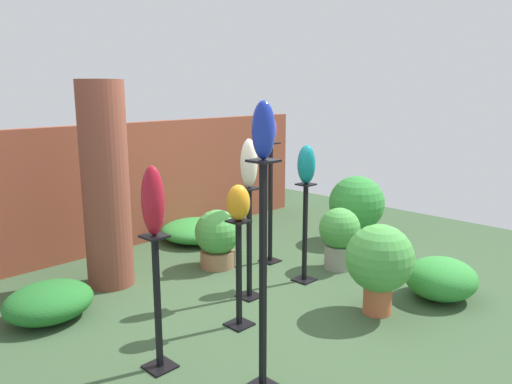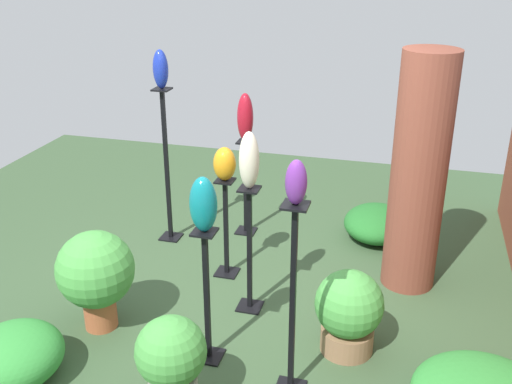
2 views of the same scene
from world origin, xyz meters
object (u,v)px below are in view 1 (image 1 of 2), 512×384
pedestal_amber (239,279)px  potted_plant_mid_right (217,237)px  potted_plant_front_right (339,235)px  potted_plant_near_pillar (357,205)px  pedestal_ivory (249,248)px  pedestal_ruby (158,309)px  art_vase_violet (271,130)px  art_vase_teal (306,164)px  brick_pillar (106,186)px  art_vase_cobalt (263,130)px  art_vase_ruby (153,201)px  art_vase_ivory (249,163)px  pedestal_teal (305,237)px  pedestal_violet (270,208)px  pedestal_cobalt (263,288)px  potted_plant_back_center (379,261)px  art_vase_amber (238,203)px

pedestal_amber → potted_plant_mid_right: bearing=55.8°
potted_plant_front_right → potted_plant_near_pillar: (1.00, 0.44, 0.10)m
pedestal_ivory → potted_plant_front_right: pedestal_ivory is taller
pedestal_ruby → art_vase_violet: art_vase_violet is taller
pedestal_amber → art_vase_teal: bearing=11.5°
brick_pillar → art_vase_cobalt: (-0.23, -2.37, 0.70)m
art_vase_ruby → art_vase_ivory: size_ratio=1.07×
pedestal_teal → art_vase_teal: (-0.00, 0.00, 0.76)m
pedestal_violet → pedestal_teal: 0.70m
pedestal_amber → potted_plant_front_right: pedestal_amber is taller
potted_plant_near_pillar → pedestal_ruby: bearing=-169.0°
pedestal_cobalt → art_vase_violet: 2.62m
pedestal_amber → art_vase_teal: art_vase_teal is taller
art_vase_ruby → pedestal_cobalt: bearing=-64.8°
art_vase_violet → art_vase_ruby: (-2.20, -0.95, -0.29)m
pedestal_ivory → potted_plant_mid_right: 0.92m
art_vase_teal → potted_plant_near_pillar: art_vase_teal is taller
brick_pillar → potted_plant_front_right: 2.53m
pedestal_ruby → potted_plant_back_center: 1.99m
pedestal_amber → pedestal_cobalt: bearing=-124.0°
art_vase_ruby → potted_plant_back_center: art_vase_ruby is taller
art_vase_cobalt → art_vase_ivory: art_vase_cobalt is taller
pedestal_cobalt → potted_plant_front_right: bearing=23.3°
art_vase_cobalt → art_vase_ivory: size_ratio=0.80×
pedestal_teal → art_vase_violet: (0.18, 0.65, 1.06)m
pedestal_ivory → art_vase_teal: 1.02m
art_vase_ruby → potted_plant_near_pillar: size_ratio=0.56×
pedestal_ivory → potted_plant_near_pillar: (2.25, 0.28, -0.01)m
art_vase_teal → potted_plant_mid_right: size_ratio=0.60×
art_vase_ruby → art_vase_violet: bearing=23.4°
pedestal_ivory → art_vase_ivory: size_ratio=2.39×
pedestal_amber → art_vase_cobalt: (-0.52, -0.77, 1.31)m
potted_plant_near_pillar → potted_plant_mid_right: 2.00m
pedestal_cobalt → potted_plant_back_center: pedestal_cobalt is taller
art_vase_teal → art_vase_amber: bearing=-168.5°
pedestal_amber → art_vase_cobalt: art_vase_cobalt is taller
potted_plant_mid_right → potted_plant_front_right: bearing=-47.8°
pedestal_ruby → pedestal_ivory: size_ratio=0.92×
pedestal_cobalt → potted_plant_near_pillar: bearing=23.4°
brick_pillar → art_vase_amber: brick_pillar is taller
pedestal_teal → potted_plant_mid_right: (-0.35, 0.96, -0.13)m
art_vase_teal → brick_pillar: bearing=136.9°
art_vase_amber → brick_pillar: bearing=100.2°
potted_plant_front_right → potted_plant_back_center: 1.15m
brick_pillar → pedestal_cobalt: brick_pillar is taller
art_vase_ruby → pedestal_ruby: bearing=0.0°
art_vase_cobalt → potted_plant_near_pillar: bearing=23.4°
art_vase_ruby → potted_plant_mid_right: bearing=37.2°
art_vase_amber → art_vase_teal: 1.20m
pedestal_violet → pedestal_amber: bearing=-146.6°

